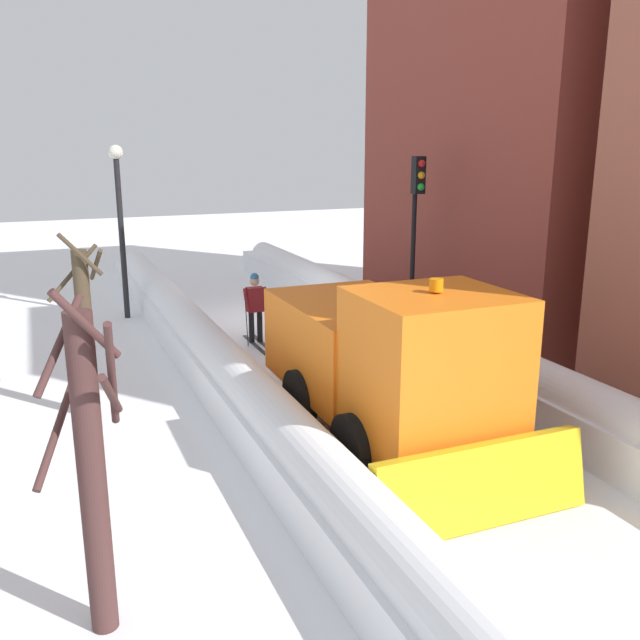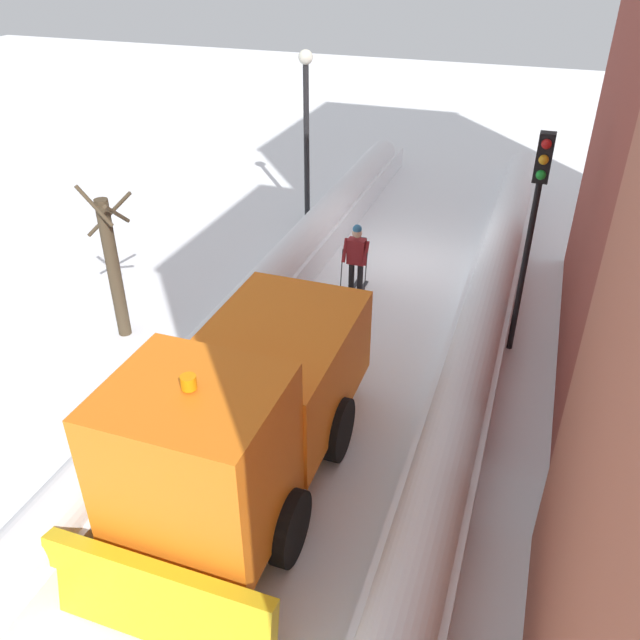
% 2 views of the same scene
% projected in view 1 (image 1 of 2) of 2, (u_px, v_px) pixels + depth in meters
% --- Properties ---
extents(ground_plane, '(80.00, 80.00, 0.00)m').
position_uv_depth(ground_plane, '(452.00, 469.00, 10.77)').
color(ground_plane, white).
extents(snowbank_left, '(1.10, 36.00, 1.21)m').
position_uv_depth(snowbank_left, '(578.00, 413.00, 11.55)').
color(snowbank_left, white).
rests_on(snowbank_left, ground).
extents(snowbank_right, '(1.10, 36.00, 1.15)m').
position_uv_depth(snowbank_right, '(307.00, 466.00, 9.73)').
color(snowbank_right, white).
rests_on(snowbank_right, ground).
extents(building_brick_near, '(6.63, 8.70, 15.70)m').
position_uv_depth(building_brick_near, '(550.00, 29.00, 18.03)').
color(building_brick_near, brown).
rests_on(building_brick_near, ground).
extents(plow_truck, '(3.20, 5.98, 3.12)m').
position_uv_depth(plow_truck, '(388.00, 361.00, 11.35)').
color(plow_truck, orange).
rests_on(plow_truck, ground).
extents(skier, '(0.62, 1.80, 1.81)m').
position_uv_depth(skier, '(255.00, 304.00, 17.35)').
color(skier, black).
rests_on(skier, ground).
extents(traffic_light_pole, '(0.28, 0.42, 4.65)m').
position_uv_depth(traffic_light_pole, '(416.00, 214.00, 17.02)').
color(traffic_light_pole, black).
rests_on(traffic_light_pole, ground).
extents(street_lamp, '(0.40, 0.40, 4.91)m').
position_uv_depth(street_lamp, '(120.00, 210.00, 19.28)').
color(street_lamp, black).
rests_on(street_lamp, ground).
extents(bare_tree_near, '(1.00, 0.92, 3.49)m').
position_uv_depth(bare_tree_near, '(86.00, 330.00, 12.48)').
color(bare_tree_near, '#473A29').
rests_on(bare_tree_near, ground).
extents(bare_tree_mid, '(0.94, 1.11, 3.75)m').
position_uv_depth(bare_tree_mid, '(91.00, 467.00, 6.82)').
color(bare_tree_mid, '#492C2A').
rests_on(bare_tree_mid, ground).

